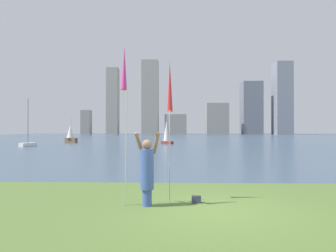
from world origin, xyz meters
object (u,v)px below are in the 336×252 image
person (147,170)px  sailboat_1 (71,134)px  bag (196,199)px  kite_flag_left (124,72)px  kite_flag_right (170,89)px  sailboat_0 (28,144)px  sailboat_4 (167,133)px

person → sailboat_1: 40.00m
person → bag: person is taller
person → kite_flag_left: bearing=-173.8°
bag → kite_flag_right: bearing=165.4°
kite_flag_left → sailboat_0: size_ratio=0.78×
kite_flag_right → sailboat_1: 39.73m
kite_flag_left → bag: bearing=15.5°
person → kite_flag_left: 2.66m
kite_flag_left → person: bearing=13.5°
person → sailboat_0: (-16.40, 27.03, -0.68)m
sailboat_0 → sailboat_1: (1.45, 10.07, 0.99)m
person → sailboat_4: bearing=83.9°
person → kite_flag_right: bearing=37.4°
kite_flag_right → bag: (0.75, -0.19, -3.12)m
kite_flag_right → sailboat_4: bearing=92.3°
kite_flag_left → bag: kite_flag_left is taller
kite_flag_right → sailboat_4: (-1.31, 33.12, -1.76)m
kite_flag_right → bag: bearing=-14.6°
person → sailboat_1: sailboat_1 is taller
kite_flag_left → sailboat_4: (-0.11, 33.85, -2.11)m
kite_flag_right → bag: kite_flag_right is taller
sailboat_1 → person: bearing=-68.0°
person → sailboat_1: bearing=104.7°
bag → sailboat_1: bearing=113.9°
kite_flag_right → person: bearing=-135.3°
sailboat_0 → bag: bearing=-56.3°
kite_flag_right → bag: 3.21m
sailboat_4 → kite_flag_right: bearing=-87.7°
bag → sailboat_0: bearing=123.7°
kite_flag_right → sailboat_4: 33.19m
person → kite_flag_right: kite_flag_right is taller
kite_flag_left → sailboat_4: sailboat_4 is taller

